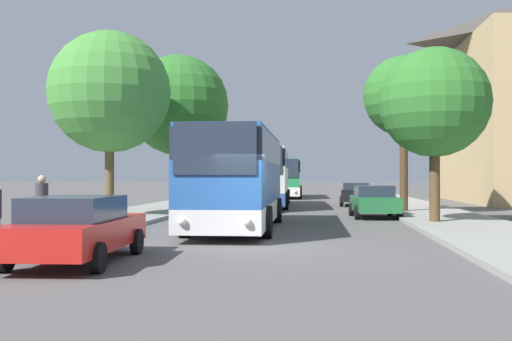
{
  "coord_description": "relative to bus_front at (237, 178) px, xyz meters",
  "views": [
    {
      "loc": [
        1.62,
        -16.31,
        1.93
      ],
      "look_at": [
        -1.32,
        11.64,
        2.15
      ],
      "focal_mm": 42.0,
      "sensor_mm": 36.0,
      "label": 1
    }
  ],
  "objects": [
    {
      "name": "parked_car_left_curb",
      "position": [
        -2.4,
        -8.5,
        -1.05
      ],
      "size": [
        2.22,
        4.71,
        1.46
      ],
      "rotation": [
        0.0,
        0.0,
        0.04
      ],
      "color": "red",
      "rests_on": "ground_plane"
    },
    {
      "name": "tree_left_near",
      "position": [
        -6.26,
        4.28,
        3.76
      ],
      "size": [
        5.34,
        5.34,
        8.11
      ],
      "color": "brown",
      "rests_on": "sidewalk_left"
    },
    {
      "name": "bus_middle",
      "position": [
        -0.31,
        15.26,
        0.03
      ],
      "size": [
        3.11,
        11.69,
        3.47
      ],
      "rotation": [
        0.0,
        0.0,
        0.04
      ],
      "color": "#2D519E",
      "rests_on": "ground_plane"
    },
    {
      "name": "tree_right_mid",
      "position": [
        7.12,
        9.3,
        4.05
      ],
      "size": [
        4.02,
        4.02,
        7.76
      ],
      "color": "#47331E",
      "rests_on": "sidewalk_right"
    },
    {
      "name": "parked_car_right_far",
      "position": [
        5.25,
        17.14,
        -1.05
      ],
      "size": [
        2.18,
        4.47,
        1.45
      ],
      "rotation": [
        0.0,
        0.0,
        3.09
      ],
      "color": "black",
      "rests_on": "ground_plane"
    },
    {
      "name": "pedestrian_waiting_far",
      "position": [
        -5.13,
        -4.51,
        -0.77
      ],
      "size": [
        0.36,
        0.36,
        1.78
      ],
      "rotation": [
        0.0,
        0.0,
        1.24
      ],
      "color": "#23232D",
      "rests_on": "sidewalk_left"
    },
    {
      "name": "bus_front",
      "position": [
        0.0,
        0.0,
        0.0
      ],
      "size": [
        2.96,
        10.42,
        3.41
      ],
      "rotation": [
        0.0,
        0.0,
        0.01
      ],
      "color": "silver",
      "rests_on": "ground_plane"
    },
    {
      "name": "tree_right_near",
      "position": [
        7.33,
        2.45,
        2.9
      ],
      "size": [
        4.23,
        4.23,
        6.71
      ],
      "color": "#513D23",
      "rests_on": "sidewalk_right"
    },
    {
      "name": "bus_rear",
      "position": [
        -0.0,
        30.54,
        -0.09
      ],
      "size": [
        3.1,
        10.82,
        3.22
      ],
      "rotation": [
        0.0,
        0.0,
        0.03
      ],
      "color": "silver",
      "rests_on": "ground_plane"
    },
    {
      "name": "ground_plane",
      "position": [
        1.28,
        -4.85,
        -1.82
      ],
      "size": [
        300.0,
        300.0,
        0.0
      ],
      "primitive_type": "plane",
      "color": "#565454",
      "rests_on": "ground"
    },
    {
      "name": "tree_left_far",
      "position": [
        -4.55,
        10.12,
        3.83
      ],
      "size": [
        5.35,
        5.35,
        8.19
      ],
      "color": "brown",
      "rests_on": "sidewalk_left"
    },
    {
      "name": "sidewalk_left",
      "position": [
        -5.72,
        -4.85,
        -1.74
      ],
      "size": [
        4.0,
        120.0,
        0.15
      ],
      "primitive_type": "cube",
      "color": "gray",
      "rests_on": "ground_plane"
    },
    {
      "name": "parked_car_right_near",
      "position": [
        5.4,
        6.35,
        -1.06
      ],
      "size": [
        2.17,
        4.01,
        1.45
      ],
      "rotation": [
        0.0,
        0.0,
        3.19
      ],
      "color": "#236B38",
      "rests_on": "ground_plane"
    }
  ]
}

